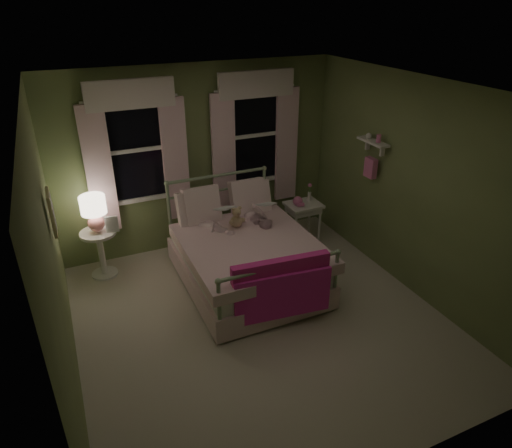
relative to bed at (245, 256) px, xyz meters
name	(u,v)px	position (x,y,z in m)	size (l,w,h in m)	color
room_shell	(261,219)	(-0.15, -0.81, 0.92)	(4.20, 4.20, 4.20)	beige
bed	(245,256)	(0.00, 0.00, 0.00)	(1.58, 2.04, 1.18)	white
pink_throw	(282,282)	(0.00, -1.03, 0.23)	(1.10, 0.25, 0.71)	#D12884
child_left	(211,207)	(-0.28, 0.42, 0.56)	(0.28, 0.18, 0.76)	#F7D1DD
child_right	(251,199)	(0.28, 0.42, 0.58)	(0.38, 0.30, 0.78)	#F7D1DD
book_left	(218,214)	(-0.28, 0.17, 0.58)	(0.20, 0.27, 0.03)	beige
book_right	(259,209)	(0.28, 0.17, 0.54)	(0.20, 0.27, 0.02)	beige
teddy_bear	(237,219)	(0.00, 0.26, 0.41)	(0.22, 0.17, 0.30)	tan
nightstand_left	(100,247)	(-1.66, 0.92, 0.03)	(0.46, 0.46, 0.65)	white
table_lamp	(94,210)	(-1.66, 0.92, 0.57)	(0.32, 0.32, 0.48)	pink
book_nightstand	(106,232)	(-1.56, 0.84, 0.27)	(0.16, 0.22, 0.02)	beige
nightstand_right	(303,210)	(1.19, 0.60, 0.17)	(0.50, 0.40, 0.64)	white
pink_toy	(298,201)	(1.09, 0.59, 0.32)	(0.14, 0.19, 0.14)	pink
bud_vase	(310,192)	(1.31, 0.65, 0.41)	(0.06, 0.06, 0.28)	white
window_left	(136,146)	(-1.00, 1.22, 1.24)	(1.34, 0.13, 1.96)	black
window_right	(256,131)	(0.70, 1.22, 1.24)	(1.34, 0.13, 1.96)	black
wall_shelf	(372,155)	(1.75, -0.11, 1.14)	(0.15, 0.50, 0.60)	white
framed_picture	(52,212)	(-2.10, -0.21, 1.12)	(0.03, 0.32, 0.42)	beige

